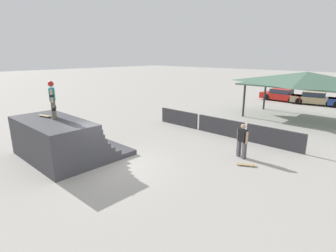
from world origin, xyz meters
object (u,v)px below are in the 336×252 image
(skater_on_deck, at_px, (52,97))
(skateboard_on_ground, at_px, (246,165))
(bystander_walking, at_px, (242,139))
(parked_car_red, at_px, (282,95))
(skateboard_on_deck, at_px, (45,116))
(parked_car_tan, at_px, (315,99))

(skater_on_deck, distance_m, skateboard_on_ground, 9.48)
(bystander_walking, height_order, parked_car_red, bystander_walking)
(parked_car_red, bearing_deg, skateboard_on_deck, -91.84)
(bystander_walking, height_order, parked_car_tan, bystander_walking)
(bystander_walking, bearing_deg, parked_car_red, -56.24)
(skateboard_on_ground, bearing_deg, parked_car_tan, 67.49)
(skateboard_on_ground, bearing_deg, skater_on_deck, -173.76)
(skater_on_deck, relative_size, skateboard_on_ground, 2.18)
(skater_on_deck, distance_m, bystander_walking, 9.20)
(parked_car_tan, bearing_deg, skateboard_on_deck, -113.79)
(skateboard_on_ground, bearing_deg, parked_car_red, 76.95)
(skateboard_on_deck, relative_size, bystander_walking, 0.49)
(skateboard_on_deck, relative_size, skateboard_on_ground, 1.03)
(skateboard_on_ground, height_order, parked_car_red, parked_car_red)
(skateboard_on_deck, xyz_separation_m, bystander_walking, (7.31, 6.14, -1.04))
(parked_car_red, bearing_deg, skater_on_deck, -90.48)
(skater_on_deck, height_order, parked_car_tan, skater_on_deck)
(parked_car_tan, bearing_deg, skateboard_on_ground, -93.59)
(skateboard_on_ground, xyz_separation_m, parked_car_red, (-5.28, 18.58, 0.54))
(parked_car_red, bearing_deg, bystander_walking, -70.90)
(skateboard_on_ground, relative_size, parked_car_red, 0.18)
(skater_on_deck, xyz_separation_m, parked_car_tan, (5.30, 23.79, -2.33))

